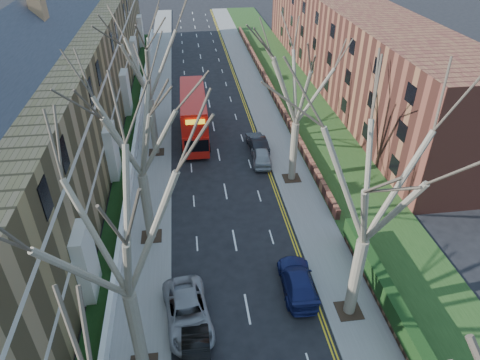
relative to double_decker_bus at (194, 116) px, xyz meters
name	(u,v)px	position (x,y,z in m)	size (l,w,h in m)	color
pavement_left	(157,106)	(-4.01, 7.96, -2.09)	(3.00, 102.00, 0.12)	slate
pavement_right	(260,100)	(7.99, 7.96, -2.09)	(3.00, 102.00, 0.12)	slate
terrace_left	(61,89)	(-11.66, -0.04, 3.38)	(9.70, 78.00, 13.60)	olive
flats_right	(348,45)	(19.45, 11.96, 2.84)	(13.97, 54.00, 10.00)	brown
front_wall_left	(137,134)	(-5.66, -0.04, -1.53)	(0.30, 78.00, 1.00)	white
grass_verge_right	(298,98)	(12.49, 7.96, -2.00)	(6.00, 102.00, 0.06)	#1C3814
tree_left_mid	(113,219)	(-3.71, -25.04, 7.41)	(10.50, 10.50, 14.71)	brown
tree_left_far	(134,116)	(-3.71, -15.04, 7.09)	(10.15, 10.15, 14.22)	brown
tree_left_dist	(144,51)	(-3.71, -3.04, 7.41)	(10.50, 10.50, 14.71)	brown
tree_right_mid	(378,170)	(7.69, -23.04, 7.41)	(10.50, 10.50, 14.71)	brown
tree_right_far	(300,73)	(7.69, -9.04, 7.10)	(10.15, 10.15, 14.22)	brown
double_decker_bus	(194,116)	(0.00, 0.00, 0.00)	(2.77, 10.44, 4.37)	red
car_left_mid	(197,358)	(-1.05, -25.29, -1.48)	(1.41, 4.05, 1.34)	black
car_left_far	(188,313)	(-1.40, -22.47, -1.43)	(2.39, 5.19, 1.44)	gray
car_right_near	(298,281)	(5.18, -20.95, -1.47)	(1.90, 4.68, 1.36)	navy
car_right_mid	(261,155)	(5.66, -5.91, -1.44)	(1.66, 4.12, 1.40)	#93979B
car_right_far	(257,142)	(5.69, -3.43, -1.46)	(1.45, 4.16, 1.37)	black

